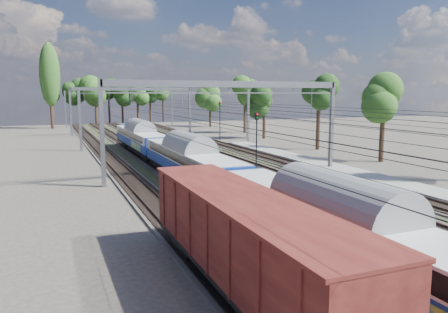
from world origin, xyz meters
name	(u,v)px	position (x,y,z in m)	size (l,w,h in m)	color
track_bed	(183,155)	(0.00, 45.00, 0.10)	(21.00, 130.00, 0.34)	#47423A
platform	(406,186)	(12.00, 20.00, 0.15)	(3.00, 70.00, 0.30)	gray
catenary	(169,104)	(0.33, 52.69, 6.40)	(25.65, 130.00, 9.00)	slate
tree_belt	(145,91)	(6.09, 95.10, 8.42)	(39.67, 100.06, 12.25)	black
poplar	(50,75)	(-14.50, 98.00, 11.89)	(4.40, 4.40, 19.04)	black
emu_train	(190,156)	(-4.50, 27.82, 2.57)	(2.99, 63.25, 4.37)	black
freight_boxcar	(243,238)	(-9.00, 7.18, 2.35)	(3.10, 14.95, 3.86)	black
worker	(135,124)	(3.23, 93.46, 0.83)	(0.61, 0.40, 1.67)	black
signal_near	(257,134)	(3.93, 32.08, 3.76)	(0.39, 0.35, 5.94)	black
signal_far	(220,116)	(11.36, 60.87, 4.12)	(0.42, 0.38, 6.52)	black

